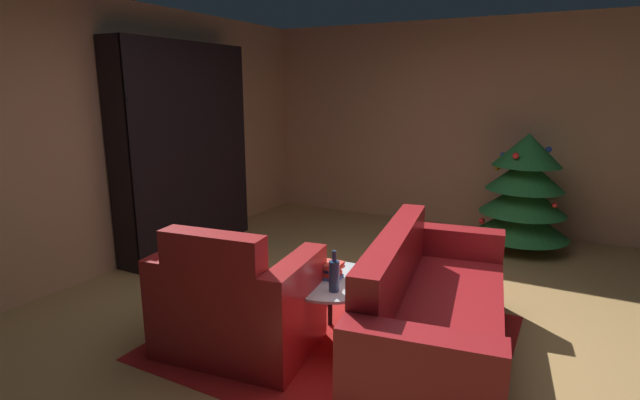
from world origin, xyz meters
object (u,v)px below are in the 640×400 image
coffee_table (331,285)px  armchair_red (237,305)px  decorated_tree (524,192)px  book_stack_on_table (328,270)px  bottle_on_table (334,275)px  couch_red (431,316)px  bookshelf_unit (191,148)px

coffee_table → armchair_red: bearing=-139.0°
armchair_red → decorated_tree: size_ratio=0.84×
coffee_table → book_stack_on_table: size_ratio=3.52×
book_stack_on_table → bottle_on_table: size_ratio=0.75×
book_stack_on_table → bottle_on_table: bottle_on_table is taller
bottle_on_table → decorated_tree: 3.11m
coffee_table → decorated_tree: bearing=70.8°
decorated_tree → couch_red: bearing=-95.7°
bookshelf_unit → coffee_table: bearing=-26.8°
decorated_tree → bookshelf_unit: bearing=-154.0°
couch_red → book_stack_on_table: 0.78m
decorated_tree → coffee_table: bearing=-109.2°
couch_red → decorated_tree: bearing=84.3°
couch_red → decorated_tree: decorated_tree is taller
bottle_on_table → decorated_tree: size_ratio=0.22×
bookshelf_unit → couch_red: (3.05, -1.09, -0.84)m
bookshelf_unit → coffee_table: (2.35, -1.19, -0.71)m
coffee_table → bottle_on_table: bottle_on_table is taller
book_stack_on_table → bottle_on_table: bearing=-53.4°
bookshelf_unit → armchair_red: bookshelf_unit is taller
bookshelf_unit → decorated_tree: bookshelf_unit is taller
coffee_table → book_stack_on_table: (-0.03, 0.02, 0.10)m
bottle_on_table → bookshelf_unit: bearing=151.0°
armchair_red → coffee_table: 0.68m
couch_red → decorated_tree: (0.27, 2.71, 0.36)m
book_stack_on_table → decorated_tree: size_ratio=0.16×
coffee_table → bottle_on_table: 0.26m
bookshelf_unit → decorated_tree: (3.32, 1.62, -0.48)m
book_stack_on_table → bookshelf_unit: bearing=153.2°
coffee_table → book_stack_on_table: bearing=149.9°
bookshelf_unit → decorated_tree: bearing=26.0°
armchair_red → bottle_on_table: 0.71m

